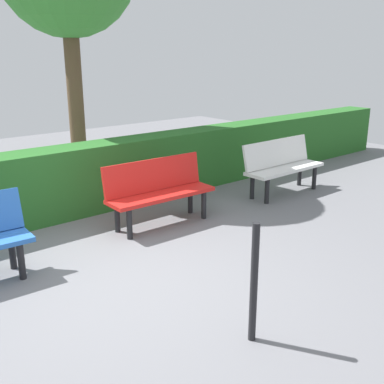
{
  "coord_description": "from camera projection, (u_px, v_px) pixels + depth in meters",
  "views": [
    {
      "loc": [
        2.13,
        3.81,
        2.23
      ],
      "look_at": [
        -1.4,
        -0.41,
        0.55
      ],
      "focal_mm": 43.6,
      "sensor_mm": 36.0,
      "label": 1
    }
  ],
  "objects": [
    {
      "name": "ground_plane",
      "position": [
        113.0,
        278.0,
        4.76
      ],
      "size": [
        17.43,
        17.43,
        0.0
      ],
      "primitive_type": "plane",
      "color": "slate"
    },
    {
      "name": "bench_white",
      "position": [
        282.0,
        164.0,
        7.47
      ],
      "size": [
        1.5,
        0.48,
        0.86
      ],
      "rotation": [
        0.0,
        0.0,
        0.01
      ],
      "color": "white",
      "rests_on": "ground_plane"
    },
    {
      "name": "bench_red",
      "position": [
        159.0,
        189.0,
        6.13
      ],
      "size": [
        1.49,
        0.49,
        0.86
      ],
      "rotation": [
        0.0,
        0.0,
        -0.03
      ],
      "color": "red",
      "rests_on": "ground_plane"
    },
    {
      "name": "hedge_row",
      "position": [
        107.0,
        175.0,
        6.83
      ],
      "size": [
        13.43,
        0.54,
        0.96
      ],
      "primitive_type": "cube",
      "color": "#266023",
      "rests_on": "ground_plane"
    },
    {
      "name": "railing_post_mid",
      "position": [
        254.0,
        283.0,
        3.61
      ],
      "size": [
        0.06,
        0.06,
        1.0
      ],
      "primitive_type": "cylinder",
      "color": "black",
      "rests_on": "ground_plane"
    }
  ]
}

